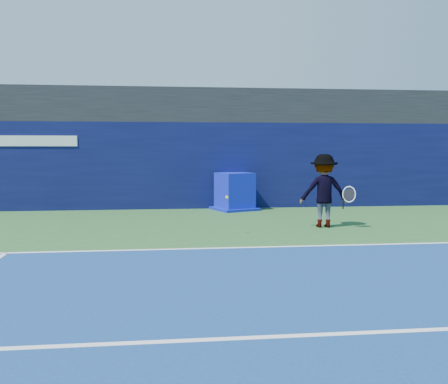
{
  "coord_description": "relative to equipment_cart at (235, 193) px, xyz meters",
  "views": [
    {
      "loc": [
        -1.79,
        -7.28,
        2.1
      ],
      "look_at": [
        -0.34,
        5.2,
        1.0
      ],
      "focal_mm": 40.0,
      "sensor_mm": 36.0,
      "label": 1
    }
  ],
  "objects": [
    {
      "name": "tennis_player",
      "position": [
        1.85,
        -3.99,
        0.39
      ],
      "size": [
        1.43,
        0.86,
        1.95
      ],
      "color": "white",
      "rests_on": "ground"
    },
    {
      "name": "tennis_ball",
      "position": [
        -0.87,
        -4.93,
        0.34
      ],
      "size": [
        0.08,
        0.08,
        0.08
      ],
      "color": "#C9D818",
      "rests_on": "ground"
    },
    {
      "name": "back_wall_assembly",
      "position": [
        -0.54,
        0.95,
        0.92
      ],
      "size": [
        36.0,
        1.03,
        3.0
      ],
      "color": "#0B0F3D",
      "rests_on": "ground"
    },
    {
      "name": "service_line",
      "position": [
        -0.54,
        -11.55,
        -0.57
      ],
      "size": [
        24.0,
        0.1,
        0.01
      ],
      "primitive_type": "cube",
      "color": "white",
      "rests_on": "ground"
    },
    {
      "name": "baseline",
      "position": [
        -0.54,
        -6.55,
        -0.57
      ],
      "size": [
        24.0,
        0.1,
        0.01
      ],
      "primitive_type": "cube",
      "color": "white",
      "rests_on": "ground"
    },
    {
      "name": "equipment_cart",
      "position": [
        0.0,
        0.0,
        0.0
      ],
      "size": [
        1.72,
        1.72,
        1.27
      ],
      "color": "#0D17C1",
      "rests_on": "ground"
    },
    {
      "name": "stadium_band",
      "position": [
        -0.54,
        1.95,
        3.02
      ],
      "size": [
        36.0,
        3.0,
        1.2
      ],
      "primitive_type": "cube",
      "color": "black",
      "rests_on": "back_wall_assembly"
    },
    {
      "name": "ground",
      "position": [
        -0.54,
        -9.55,
        -0.58
      ],
      "size": [
        80.0,
        80.0,
        0.0
      ],
      "primitive_type": "plane",
      "color": "#2A5B29",
      "rests_on": "ground"
    }
  ]
}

